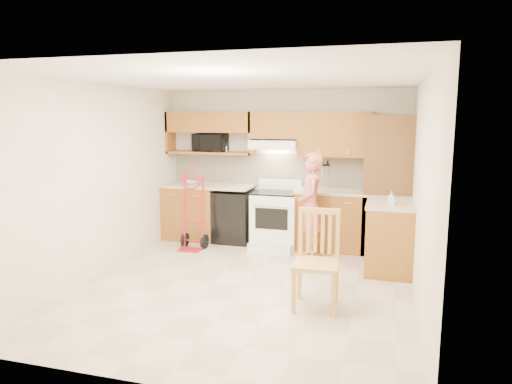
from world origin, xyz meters
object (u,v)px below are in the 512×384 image
at_px(range, 275,215).
at_px(person, 311,206).
at_px(dining_chair, 316,261).
at_px(microwave, 211,142).
at_px(hand_truck, 192,213).

relative_size(range, person, 0.67).
bearing_deg(dining_chair, person, 99.27).
bearing_deg(dining_chair, range, 112.19).
relative_size(range, dining_chair, 0.98).
bearing_deg(range, microwave, 165.66).
xyz_separation_m(person, dining_chair, (0.35, -1.77, -0.25)).
relative_size(microwave, range, 0.52).
bearing_deg(hand_truck, person, 1.78).
bearing_deg(hand_truck, range, 21.45).
distance_m(range, person, 0.81).
height_order(person, dining_chair, person).
height_order(microwave, hand_truck, microwave).
distance_m(microwave, dining_chair, 3.50).
xyz_separation_m(microwave, hand_truck, (-0.03, -0.77, -1.06)).
relative_size(person, dining_chair, 1.46).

